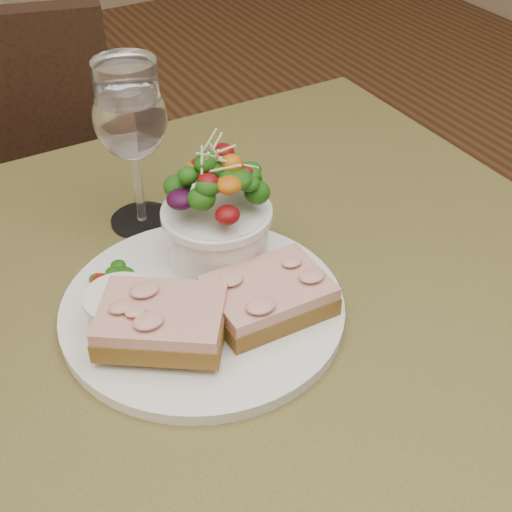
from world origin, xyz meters
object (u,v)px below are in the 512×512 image
sandwich_back (162,321)px  wine_glass (131,122)px  chair_far (26,294)px  ramekin (121,308)px  sandwich_front (268,296)px  salad_bowl (216,211)px  dinner_plate (203,308)px  cafe_table (244,389)px

sandwich_back → wine_glass: wine_glass is taller
chair_far → wine_glass: wine_glass is taller
sandwich_back → wine_glass: bearing=107.7°
ramekin → wine_glass: (0.08, 0.16, 0.09)m
sandwich_front → salad_bowl: bearing=94.9°
wine_glass → sandwich_back: bearing=-107.0°
ramekin → chair_far: bearing=89.9°
ramekin → salad_bowl: salad_bowl is taller
chair_far → sandwich_back: chair_far is taller
dinner_plate → cafe_table: bearing=-39.1°
salad_bowl → dinner_plate: bearing=-130.0°
ramekin → sandwich_back: bearing=-57.4°
sandwich_back → ramekin: 0.04m
chair_far → salad_bowl: bearing=115.9°
sandwich_front → wine_glass: size_ratio=0.63×
dinner_plate → wine_glass: size_ratio=1.54×
ramekin → salad_bowl: 0.13m
sandwich_front → wine_glass: 0.23m
ramekin → cafe_table: bearing=-18.5°
cafe_table → wine_glass: wine_glass is taller
dinner_plate → sandwich_front: size_ratio=2.42×
chair_far → sandwich_front: bearing=115.1°
wine_glass → sandwich_front: bearing=-78.4°
cafe_table → wine_glass: 0.30m
salad_bowl → wine_glass: size_ratio=0.73×
dinner_plate → ramekin: (-0.07, 0.01, 0.03)m
cafe_table → ramekin: bearing=161.5°
sandwich_front → ramekin: ramekin is taller
dinner_plate → sandwich_front: bearing=-35.3°
sandwich_front → chair_far: bearing=100.9°
ramekin → wine_glass: 0.20m
sandwich_back → ramekin: (-0.02, 0.04, -0.00)m
cafe_table → chair_far: size_ratio=0.89×
dinner_plate → chair_far: bearing=96.2°
sandwich_front → sandwich_back: (-0.10, 0.01, 0.01)m
cafe_table → wine_glass: (-0.02, 0.19, 0.22)m
dinner_plate → wine_glass: wine_glass is taller
dinner_plate → ramekin: bearing=172.0°
cafe_table → dinner_plate: size_ratio=2.97×
wine_glass → chair_far: bearing=99.2°
chair_far → dinner_plate: bearing=111.4°
sandwich_back → wine_glass: 0.22m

